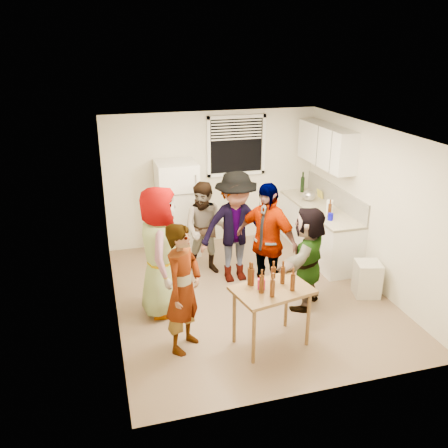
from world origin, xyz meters
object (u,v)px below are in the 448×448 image
object	(u,v)px
wine_bottle	(302,192)
blue_cup	(330,220)
guest_stripe	(185,346)
guest_back_left	(206,271)
guest_back_right	(235,279)
guest_grey	(163,311)
guest_orange	(304,304)
refrigerator	(177,208)
guest_black	(264,295)
beer_bottle_counter	(329,217)
kettle	(309,201)
trash_bin	(367,280)
serving_table	(270,343)
beer_bottle_table	(282,283)

from	to	relation	value
wine_bottle	blue_cup	xyz separation A→B (m)	(-0.20, -1.55, 0.00)
guest_stripe	guest_back_left	xyz separation A→B (m)	(0.76, 1.98, 0.00)
wine_bottle	guest_back_right	distance (m)	2.50
guest_grey	guest_orange	world-z (taller)	guest_grey
refrigerator	guest_black	bearing A→B (deg)	-63.53
beer_bottle_counter	guest_stripe	distance (m)	3.38
wine_bottle	guest_grey	distance (m)	3.87
refrigerator	wine_bottle	world-z (taller)	refrigerator
kettle	guest_stripe	bearing A→B (deg)	-146.85
trash_bin	serving_table	xyz separation A→B (m)	(-1.87, -0.79, -0.25)
blue_cup	guest_black	world-z (taller)	blue_cup
refrigerator	beer_bottle_table	bearing A→B (deg)	-75.44
trash_bin	guest_back_right	bearing A→B (deg)	150.07
guest_stripe	guest_back_left	bearing A→B (deg)	19.72
blue_cup	guest_stripe	bearing A→B (deg)	-151.23
blue_cup	beer_bottle_counter	bearing A→B (deg)	69.90
guest_grey	guest_stripe	size ratio (longest dim) A/B	1.11
guest_back_left	beer_bottle_counter	bearing A→B (deg)	13.92
trash_bin	guest_black	xyz separation A→B (m)	(-1.52, 0.40, -0.25)
beer_bottle_counter	serving_table	distance (m)	2.70
trash_bin	guest_orange	world-z (taller)	trash_bin
guest_back_right	guest_grey	bearing A→B (deg)	-154.42
wine_bottle	refrigerator	bearing A→B (deg)	-176.34
beer_bottle_counter	trash_bin	size ratio (longest dim) A/B	0.43
guest_grey	guest_orange	distance (m)	2.09
kettle	guest_back_left	bearing A→B (deg)	-173.54
refrigerator	guest_back_left	distance (m)	1.29
guest_grey	guest_black	bearing A→B (deg)	-78.98
guest_stripe	guest_black	distance (m)	1.72
trash_bin	guest_orange	xyz separation A→B (m)	(-1.03, -0.02, -0.25)
beer_bottle_table	guest_orange	world-z (taller)	beer_bottle_table
guest_black	guest_grey	bearing A→B (deg)	-124.14
guest_black	guest_back_left	bearing A→B (deg)	178.31
refrigerator	beer_bottle_counter	bearing A→B (deg)	-28.27
beer_bottle_counter	guest_orange	xyz separation A→B (m)	(-0.89, -1.10, -0.90)
wine_bottle	beer_bottle_counter	size ratio (longest dim) A/B	1.30
kettle	serving_table	xyz separation A→B (m)	(-1.78, -2.77, -0.90)
trash_bin	guest_black	distance (m)	1.59
blue_cup	guest_back_right	size ratio (longest dim) A/B	0.07
wine_bottle	trash_bin	bearing A→B (deg)	-90.24
refrigerator	beer_bottle_counter	distance (m)	2.67
beer_bottle_counter	guest_back_left	distance (m)	2.27
beer_bottle_table	guest_back_left	size ratio (longest dim) A/B	0.15
guest_back_right	refrigerator	bearing A→B (deg)	116.25
wine_bottle	guest_orange	size ratio (longest dim) A/B	0.19
kettle	beer_bottle_counter	bearing A→B (deg)	-101.69
serving_table	guest_stripe	xyz separation A→B (m)	(-1.08, 0.23, 0.00)
refrigerator	guest_back_left	bearing A→B (deg)	-72.33
trash_bin	guest_black	bearing A→B (deg)	165.38
refrigerator	wine_bottle	bearing A→B (deg)	3.66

